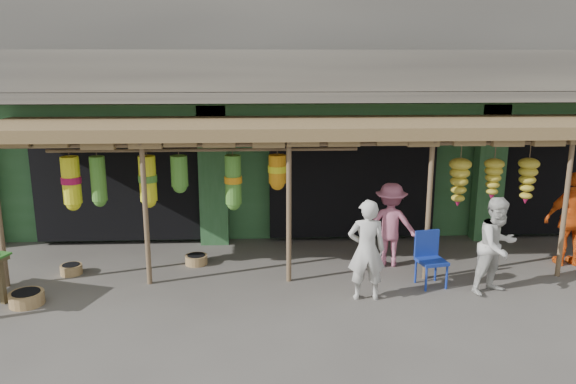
{
  "coord_description": "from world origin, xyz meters",
  "views": [
    {
      "loc": [
        -1.99,
        -9.73,
        3.92
      ],
      "look_at": [
        -1.46,
        1.0,
        1.37
      ],
      "focal_mm": 35.0,
      "sensor_mm": 36.0,
      "label": 1
    }
  ],
  "objects_px": {
    "person_front": "(366,250)",
    "person_vendor": "(572,219)",
    "blue_chair": "(430,255)",
    "person_right": "(497,246)",
    "person_shopper": "(390,224)"
  },
  "relations": [
    {
      "from": "person_shopper",
      "to": "person_front",
      "type": "bearing_deg",
      "value": 79.69
    },
    {
      "from": "blue_chair",
      "to": "person_right",
      "type": "xyz_separation_m",
      "value": [
        1.02,
        -0.42,
        0.3
      ]
    },
    {
      "from": "person_front",
      "to": "person_vendor",
      "type": "distance_m",
      "value": 4.48
    },
    {
      "from": "blue_chair",
      "to": "person_vendor",
      "type": "height_order",
      "value": "person_vendor"
    },
    {
      "from": "person_front",
      "to": "person_right",
      "type": "bearing_deg",
      "value": -174.66
    },
    {
      "from": "blue_chair",
      "to": "person_right",
      "type": "bearing_deg",
      "value": -33.81
    },
    {
      "from": "blue_chair",
      "to": "person_right",
      "type": "relative_size",
      "value": 0.57
    },
    {
      "from": "blue_chair",
      "to": "person_right",
      "type": "distance_m",
      "value": 1.14
    },
    {
      "from": "person_right",
      "to": "blue_chair",
      "type": "bearing_deg",
      "value": 131.81
    },
    {
      "from": "person_shopper",
      "to": "person_right",
      "type": "bearing_deg",
      "value": 151.93
    },
    {
      "from": "person_front",
      "to": "person_vendor",
      "type": "relative_size",
      "value": 0.93
    },
    {
      "from": "person_vendor",
      "to": "blue_chair",
      "type": "bearing_deg",
      "value": 16.26
    },
    {
      "from": "person_right",
      "to": "person_vendor",
      "type": "distance_m",
      "value": 2.36
    },
    {
      "from": "person_right",
      "to": "person_vendor",
      "type": "relative_size",
      "value": 0.91
    },
    {
      "from": "person_right",
      "to": "person_shopper",
      "type": "height_order",
      "value": "person_right"
    }
  ]
}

